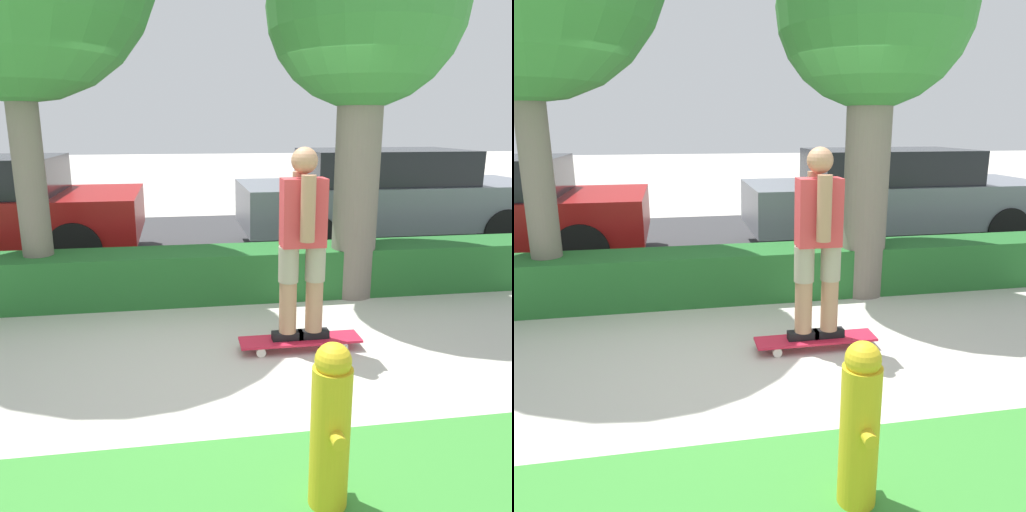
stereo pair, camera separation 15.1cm
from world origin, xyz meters
TOP-DOWN VIEW (x-y plane):
  - ground_plane at (0.00, 0.00)m, footprint 60.00×60.00m
  - street_asphalt at (0.00, 4.20)m, footprint 12.96×5.00m
  - hedge_row at (0.00, 1.60)m, footprint 12.96×0.60m
  - skateboard at (0.52, 0.16)m, footprint 1.03×0.24m
  - skater_person at (0.52, 0.16)m, footprint 0.48×0.41m
  - tree_mid at (1.42, 1.47)m, footprint 1.96×1.96m
  - parked_car_middle at (2.72, 3.65)m, footprint 4.60×1.81m
  - fire_hydrant at (0.23, -1.60)m, footprint 0.19×0.31m

SIDE VIEW (x-z plane):
  - ground_plane at x=0.00m, z-range 0.00..0.00m
  - street_asphalt at x=0.00m, z-range 0.00..0.01m
  - skateboard at x=0.52m, z-range 0.03..0.13m
  - hedge_row at x=0.00m, z-range 0.00..0.54m
  - fire_hydrant at x=0.23m, z-range 0.00..0.88m
  - parked_car_middle at x=2.72m, z-range 0.05..1.53m
  - skater_person at x=0.52m, z-range 0.15..1.73m
  - tree_mid at x=1.42m, z-range 0.88..4.85m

